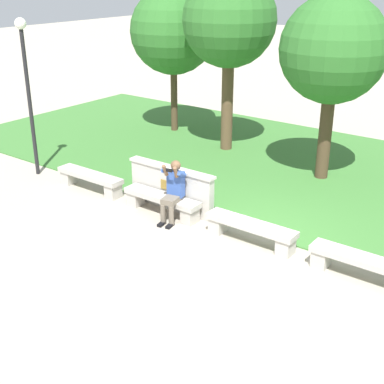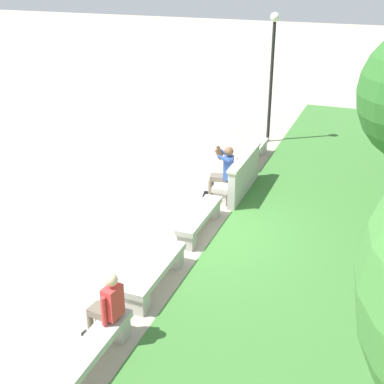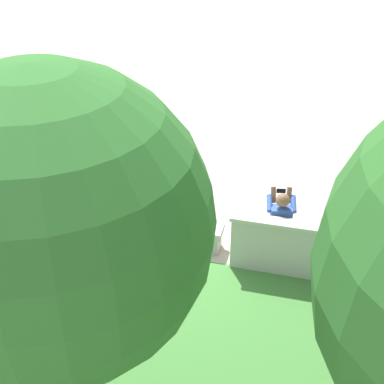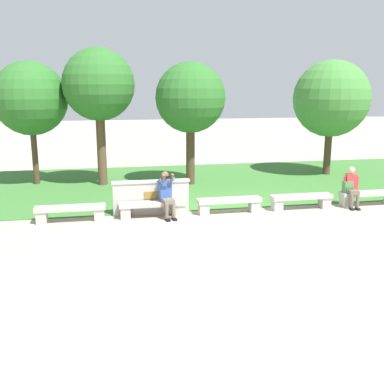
{
  "view_description": "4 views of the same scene",
  "coord_description": "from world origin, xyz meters",
  "px_view_note": "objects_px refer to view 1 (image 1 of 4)",
  "views": [
    {
      "loc": [
        4.73,
        -8.26,
        5.06
      ],
      "look_at": [
        -1.1,
        -0.47,
        0.98
      ],
      "focal_mm": 50.0,
      "sensor_mm": 36.0,
      "label": 1
    },
    {
      "loc": [
        9.71,
        3.51,
        5.54
      ],
      "look_at": [
        -0.1,
        -0.22,
        0.85
      ],
      "focal_mm": 50.0,
      "sensor_mm": 36.0,
      "label": 2
    },
    {
      "loc": [
        -2.31,
        7.28,
        5.69
      ],
      "look_at": [
        -0.35,
        -0.3,
        0.92
      ],
      "focal_mm": 50.0,
      "sensor_mm": 36.0,
      "label": 3
    },
    {
      "loc": [
        -3.57,
        -12.44,
        3.65
      ],
      "look_at": [
        -1.17,
        -0.23,
        0.75
      ],
      "focal_mm": 42.0,
      "sensor_mm": 36.0,
      "label": 4
    }
  ],
  "objects_px": {
    "bench_main": "(90,179)",
    "tree_behind_wall": "(333,51)",
    "bench_near": "(162,201)",
    "bench_mid": "(251,229)",
    "lamp_post": "(27,76)",
    "tree_left_background": "(173,31)",
    "person_photographer": "(173,188)",
    "tree_right_background": "(229,21)",
    "bench_far": "(364,265)"
  },
  "relations": [
    {
      "from": "bench_main",
      "to": "tree_left_background",
      "type": "xyz_separation_m",
      "value": [
        -1.61,
        5.33,
        2.94
      ]
    },
    {
      "from": "bench_far",
      "to": "tree_left_background",
      "type": "distance_m",
      "value": 10.43
    },
    {
      "from": "bench_mid",
      "to": "bench_main",
      "type": "bearing_deg",
      "value": 180.0
    },
    {
      "from": "tree_behind_wall",
      "to": "bench_far",
      "type": "bearing_deg",
      "value": -57.58
    },
    {
      "from": "bench_mid",
      "to": "person_photographer",
      "type": "height_order",
      "value": "person_photographer"
    },
    {
      "from": "person_photographer",
      "to": "tree_left_background",
      "type": "relative_size",
      "value": 0.29
    },
    {
      "from": "bench_near",
      "to": "tree_behind_wall",
      "type": "relative_size",
      "value": 0.42
    },
    {
      "from": "tree_right_background",
      "to": "lamp_post",
      "type": "relative_size",
      "value": 1.27
    },
    {
      "from": "bench_near",
      "to": "tree_left_background",
      "type": "xyz_separation_m",
      "value": [
        -3.89,
        5.33,
        2.94
      ]
    },
    {
      "from": "tree_right_background",
      "to": "lamp_post",
      "type": "height_order",
      "value": "tree_right_background"
    },
    {
      "from": "bench_far",
      "to": "lamp_post",
      "type": "xyz_separation_m",
      "value": [
        -8.83,
        -0.05,
        2.29
      ]
    },
    {
      "from": "bench_main",
      "to": "tree_left_background",
      "type": "relative_size",
      "value": 0.42
    },
    {
      "from": "tree_behind_wall",
      "to": "lamp_post",
      "type": "height_order",
      "value": "tree_behind_wall"
    },
    {
      "from": "tree_left_background",
      "to": "lamp_post",
      "type": "distance_m",
      "value": 5.44
    },
    {
      "from": "bench_far",
      "to": "tree_behind_wall",
      "type": "bearing_deg",
      "value": 122.42
    },
    {
      "from": "bench_mid",
      "to": "tree_right_background",
      "type": "height_order",
      "value": "tree_right_background"
    },
    {
      "from": "bench_main",
      "to": "tree_left_background",
      "type": "distance_m",
      "value": 6.3
    },
    {
      "from": "bench_main",
      "to": "tree_left_background",
      "type": "height_order",
      "value": "tree_left_background"
    },
    {
      "from": "bench_far",
      "to": "person_photographer",
      "type": "height_order",
      "value": "person_photographer"
    },
    {
      "from": "bench_main",
      "to": "tree_behind_wall",
      "type": "height_order",
      "value": "tree_behind_wall"
    },
    {
      "from": "tree_right_background",
      "to": "bench_near",
      "type": "bearing_deg",
      "value": -73.49
    },
    {
      "from": "bench_far",
      "to": "tree_behind_wall",
      "type": "relative_size",
      "value": 0.42
    },
    {
      "from": "person_photographer",
      "to": "tree_left_background",
      "type": "height_order",
      "value": "tree_left_background"
    },
    {
      "from": "bench_near",
      "to": "tree_behind_wall",
      "type": "distance_m",
      "value": 5.47
    },
    {
      "from": "tree_behind_wall",
      "to": "tree_right_background",
      "type": "xyz_separation_m",
      "value": [
        -3.31,
        0.51,
        0.46
      ]
    },
    {
      "from": "bench_near",
      "to": "person_photographer",
      "type": "bearing_deg",
      "value": -10.85
    },
    {
      "from": "tree_behind_wall",
      "to": "bench_near",
      "type": "bearing_deg",
      "value": -114.61
    },
    {
      "from": "bench_main",
      "to": "bench_near",
      "type": "height_order",
      "value": "same"
    },
    {
      "from": "bench_mid",
      "to": "lamp_post",
      "type": "bearing_deg",
      "value": -179.53
    },
    {
      "from": "bench_mid",
      "to": "tree_behind_wall",
      "type": "distance_m",
      "value": 5.13
    },
    {
      "from": "bench_near",
      "to": "tree_behind_wall",
      "type": "xyz_separation_m",
      "value": [
        1.92,
        4.18,
        2.95
      ]
    },
    {
      "from": "tree_behind_wall",
      "to": "tree_left_background",
      "type": "height_order",
      "value": "tree_left_background"
    },
    {
      "from": "person_photographer",
      "to": "tree_right_background",
      "type": "xyz_separation_m",
      "value": [
        -1.79,
        4.77,
        2.98
      ]
    },
    {
      "from": "bench_far",
      "to": "lamp_post",
      "type": "height_order",
      "value": "lamp_post"
    },
    {
      "from": "person_photographer",
      "to": "tree_behind_wall",
      "type": "xyz_separation_m",
      "value": [
        1.52,
        4.26,
        2.52
      ]
    },
    {
      "from": "bench_near",
      "to": "bench_far",
      "type": "bearing_deg",
      "value": 0.0
    },
    {
      "from": "bench_far",
      "to": "bench_mid",
      "type": "bearing_deg",
      "value": 180.0
    },
    {
      "from": "tree_behind_wall",
      "to": "tree_right_background",
      "type": "height_order",
      "value": "tree_right_background"
    },
    {
      "from": "tree_left_background",
      "to": "bench_mid",
      "type": "bearing_deg",
      "value": -40.79
    },
    {
      "from": "bench_main",
      "to": "lamp_post",
      "type": "bearing_deg",
      "value": -178.43
    },
    {
      "from": "bench_main",
      "to": "tree_right_background",
      "type": "distance_m",
      "value": 5.87
    },
    {
      "from": "tree_behind_wall",
      "to": "tree_left_background",
      "type": "bearing_deg",
      "value": 168.8
    },
    {
      "from": "person_photographer",
      "to": "bench_main",
      "type": "bearing_deg",
      "value": 178.38
    },
    {
      "from": "bench_main",
      "to": "tree_behind_wall",
      "type": "xyz_separation_m",
      "value": [
        4.2,
        4.18,
        2.95
      ]
    },
    {
      "from": "bench_mid",
      "to": "lamp_post",
      "type": "xyz_separation_m",
      "value": [
        -6.54,
        -0.05,
        2.29
      ]
    },
    {
      "from": "bench_near",
      "to": "tree_behind_wall",
      "type": "bearing_deg",
      "value": 65.39
    },
    {
      "from": "bench_near",
      "to": "lamp_post",
      "type": "relative_size",
      "value": 0.48
    },
    {
      "from": "lamp_post",
      "to": "bench_near",
      "type": "bearing_deg",
      "value": 0.73
    },
    {
      "from": "tree_behind_wall",
      "to": "tree_right_background",
      "type": "bearing_deg",
      "value": 171.17
    },
    {
      "from": "bench_mid",
      "to": "tree_behind_wall",
      "type": "height_order",
      "value": "tree_behind_wall"
    }
  ]
}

